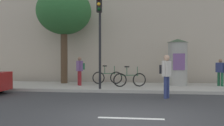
{
  "coord_description": "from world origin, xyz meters",
  "views": [
    {
      "loc": [
        0.33,
        -6.74,
        1.6
      ],
      "look_at": [
        -0.77,
        2.0,
        1.47
      ],
      "focal_mm": 40.06,
      "sensor_mm": 36.0,
      "label": 1
    }
  ],
  "objects_px": {
    "bicycle_leaning": "(130,79)",
    "bicycle_upright": "(107,77)",
    "traffic_light": "(100,28)",
    "pedestrian_in_red_top": "(80,69)",
    "street_tree": "(64,12)",
    "poster_column": "(178,62)",
    "pedestrian_with_backpack": "(166,72)",
    "pedestrian_near_pole": "(221,70)"
  },
  "relations": [
    {
      "from": "bicycle_leaning",
      "to": "bicycle_upright",
      "type": "xyz_separation_m",
      "value": [
        -1.4,
        1.41,
        0.0
      ]
    },
    {
      "from": "traffic_light",
      "to": "bicycle_upright",
      "type": "bearing_deg",
      "value": 90.02
    },
    {
      "from": "pedestrian_in_red_top",
      "to": "bicycle_upright",
      "type": "height_order",
      "value": "pedestrian_in_red_top"
    },
    {
      "from": "traffic_light",
      "to": "street_tree",
      "type": "bearing_deg",
      "value": 134.24
    },
    {
      "from": "poster_column",
      "to": "pedestrian_in_red_top",
      "type": "xyz_separation_m",
      "value": [
        -5.41,
        -0.78,
        -0.38
      ]
    },
    {
      "from": "traffic_light",
      "to": "street_tree",
      "type": "distance_m",
      "value": 4.07
    },
    {
      "from": "pedestrian_with_backpack",
      "to": "pedestrian_in_red_top",
      "type": "distance_m",
      "value": 5.43
    },
    {
      "from": "pedestrian_near_pole",
      "to": "bicycle_leaning",
      "type": "bearing_deg",
      "value": -169.0
    },
    {
      "from": "poster_column",
      "to": "bicycle_upright",
      "type": "distance_m",
      "value": 4.14
    },
    {
      "from": "traffic_light",
      "to": "pedestrian_near_pole",
      "type": "bearing_deg",
      "value": 19.21
    },
    {
      "from": "pedestrian_in_red_top",
      "to": "bicycle_leaning",
      "type": "bearing_deg",
      "value": -6.75
    },
    {
      "from": "pedestrian_in_red_top",
      "to": "bicycle_upright",
      "type": "xyz_separation_m",
      "value": [
        1.39,
        1.08,
        -0.55
      ]
    },
    {
      "from": "traffic_light",
      "to": "pedestrian_near_pole",
      "type": "height_order",
      "value": "traffic_light"
    },
    {
      "from": "poster_column",
      "to": "street_tree",
      "type": "distance_m",
      "value": 7.37
    },
    {
      "from": "street_tree",
      "to": "bicycle_leaning",
      "type": "height_order",
      "value": "street_tree"
    },
    {
      "from": "poster_column",
      "to": "pedestrian_with_backpack",
      "type": "height_order",
      "value": "poster_column"
    },
    {
      "from": "traffic_light",
      "to": "bicycle_upright",
      "type": "xyz_separation_m",
      "value": [
        -0.0,
        2.66,
        -2.61
      ]
    },
    {
      "from": "pedestrian_in_red_top",
      "to": "bicycle_leaning",
      "type": "relative_size",
      "value": 0.93
    },
    {
      "from": "poster_column",
      "to": "street_tree",
      "type": "height_order",
      "value": "street_tree"
    },
    {
      "from": "street_tree",
      "to": "pedestrian_in_red_top",
      "type": "relative_size",
      "value": 3.64
    },
    {
      "from": "traffic_light",
      "to": "street_tree",
      "type": "relative_size",
      "value": 0.77
    },
    {
      "from": "street_tree",
      "to": "pedestrian_in_red_top",
      "type": "xyz_separation_m",
      "value": [
        1.29,
        -1.18,
        -3.39
      ]
    },
    {
      "from": "poster_column",
      "to": "pedestrian_near_pole",
      "type": "distance_m",
      "value": 2.32
    },
    {
      "from": "street_tree",
      "to": "pedestrian_near_pole",
      "type": "distance_m",
      "value": 9.64
    },
    {
      "from": "street_tree",
      "to": "bicycle_upright",
      "type": "relative_size",
      "value": 3.32
    },
    {
      "from": "poster_column",
      "to": "pedestrian_with_backpack",
      "type": "relative_size",
      "value": 1.46
    },
    {
      "from": "bicycle_leaning",
      "to": "pedestrian_with_backpack",
      "type": "bearing_deg",
      "value": -59.58
    },
    {
      "from": "street_tree",
      "to": "pedestrian_with_backpack",
      "type": "height_order",
      "value": "street_tree"
    },
    {
      "from": "street_tree",
      "to": "pedestrian_in_red_top",
      "type": "bearing_deg",
      "value": -42.44
    },
    {
      "from": "street_tree",
      "to": "bicycle_upright",
      "type": "bearing_deg",
      "value": -2.13
    },
    {
      "from": "poster_column",
      "to": "pedestrian_in_red_top",
      "type": "bearing_deg",
      "value": -171.82
    },
    {
      "from": "poster_column",
      "to": "bicycle_upright",
      "type": "bearing_deg",
      "value": 175.67
    },
    {
      "from": "traffic_light",
      "to": "bicycle_leaning",
      "type": "bearing_deg",
      "value": 41.56
    },
    {
      "from": "pedestrian_with_backpack",
      "to": "bicycle_upright",
      "type": "height_order",
      "value": "pedestrian_with_backpack"
    },
    {
      "from": "street_tree",
      "to": "bicycle_leaning",
      "type": "bearing_deg",
      "value": -20.32
    },
    {
      "from": "street_tree",
      "to": "bicycle_leaning",
      "type": "xyz_separation_m",
      "value": [
        4.08,
        -1.51,
        -3.94
      ]
    },
    {
      "from": "street_tree",
      "to": "bicycle_upright",
      "type": "distance_m",
      "value": 4.77
    },
    {
      "from": "pedestrian_near_pole",
      "to": "pedestrian_in_red_top",
      "type": "height_order",
      "value": "pedestrian_in_red_top"
    },
    {
      "from": "traffic_light",
      "to": "street_tree",
      "type": "height_order",
      "value": "street_tree"
    },
    {
      "from": "poster_column",
      "to": "pedestrian_in_red_top",
      "type": "height_order",
      "value": "poster_column"
    },
    {
      "from": "poster_column",
      "to": "pedestrian_with_backpack",
      "type": "xyz_separation_m",
      "value": [
        -0.98,
        -3.91,
        -0.4
      ]
    },
    {
      "from": "pedestrian_in_red_top",
      "to": "bicycle_upright",
      "type": "distance_m",
      "value": 1.85
    }
  ]
}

